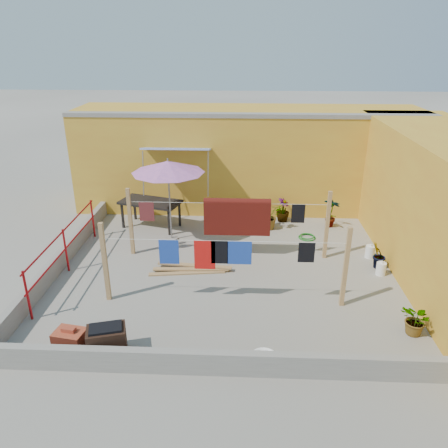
{
  "coord_description": "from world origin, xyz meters",
  "views": [
    {
      "loc": [
        0.37,
        -9.38,
        5.22
      ],
      "look_at": [
        -0.08,
        0.3,
        1.1
      ],
      "focal_mm": 35.0,
      "sensor_mm": 36.0,
      "label": 1
    }
  ],
  "objects_px": {
    "patio_umbrella": "(168,167)",
    "water_jug_b": "(370,252)",
    "green_hose": "(307,237)",
    "plant_back_a": "(269,216)",
    "brick_stack": "(70,340)",
    "brazier": "(107,341)",
    "outdoor_table": "(150,204)",
    "white_basin": "(264,357)",
    "water_jug_a": "(381,269)"
  },
  "relations": [
    {
      "from": "white_basin",
      "to": "plant_back_a",
      "type": "xyz_separation_m",
      "value": [
        0.37,
        5.82,
        0.35
      ]
    },
    {
      "from": "white_basin",
      "to": "water_jug_a",
      "type": "bearing_deg",
      "value": 47.33
    },
    {
      "from": "water_jug_a",
      "to": "green_hose",
      "type": "height_order",
      "value": "water_jug_a"
    },
    {
      "from": "water_jug_b",
      "to": "green_hose",
      "type": "relative_size",
      "value": 0.77
    },
    {
      "from": "brazier",
      "to": "green_hose",
      "type": "distance_m",
      "value": 6.67
    },
    {
      "from": "patio_umbrella",
      "to": "brazier",
      "type": "distance_m",
      "value": 5.23
    },
    {
      "from": "brick_stack",
      "to": "outdoor_table",
      "type": "bearing_deg",
      "value": 86.5
    },
    {
      "from": "plant_back_a",
      "to": "outdoor_table",
      "type": "bearing_deg",
      "value": -179.38
    },
    {
      "from": "white_basin",
      "to": "water_jug_a",
      "type": "xyz_separation_m",
      "value": [
        2.91,
        3.15,
        0.11
      ]
    },
    {
      "from": "patio_umbrella",
      "to": "green_hose",
      "type": "relative_size",
      "value": 5.26
    },
    {
      "from": "outdoor_table",
      "to": "green_hose",
      "type": "distance_m",
      "value": 4.66
    },
    {
      "from": "brick_stack",
      "to": "brazier",
      "type": "height_order",
      "value": "brazier"
    },
    {
      "from": "white_basin",
      "to": "water_jug_a",
      "type": "height_order",
      "value": "water_jug_a"
    },
    {
      "from": "water_jug_b",
      "to": "brazier",
      "type": "bearing_deg",
      "value": -144.42
    },
    {
      "from": "patio_umbrella",
      "to": "water_jug_b",
      "type": "distance_m",
      "value": 5.69
    },
    {
      "from": "water_jug_b",
      "to": "white_basin",
      "type": "bearing_deg",
      "value": -125.4
    },
    {
      "from": "patio_umbrella",
      "to": "plant_back_a",
      "type": "height_order",
      "value": "patio_umbrella"
    },
    {
      "from": "outdoor_table",
      "to": "brick_stack",
      "type": "relative_size",
      "value": 3.21
    },
    {
      "from": "outdoor_table",
      "to": "water_jug_b",
      "type": "relative_size",
      "value": 5.17
    },
    {
      "from": "patio_umbrella",
      "to": "outdoor_table",
      "type": "distance_m",
      "value": 1.79
    },
    {
      "from": "brazier",
      "to": "patio_umbrella",
      "type": "bearing_deg",
      "value": 85.67
    },
    {
      "from": "green_hose",
      "to": "brazier",
      "type": "bearing_deg",
      "value": -129.07
    },
    {
      "from": "patio_umbrella",
      "to": "brick_stack",
      "type": "height_order",
      "value": "patio_umbrella"
    },
    {
      "from": "brazier",
      "to": "water_jug_b",
      "type": "distance_m",
      "value": 6.96
    },
    {
      "from": "outdoor_table",
      "to": "brick_stack",
      "type": "distance_m",
      "value": 5.7
    },
    {
      "from": "brick_stack",
      "to": "water_jug_b",
      "type": "relative_size",
      "value": 1.61
    },
    {
      "from": "brazier",
      "to": "white_basin",
      "type": "xyz_separation_m",
      "value": [
        2.78,
        -0.0,
        -0.25
      ]
    },
    {
      "from": "brick_stack",
      "to": "water_jug_b",
      "type": "distance_m",
      "value": 7.49
    },
    {
      "from": "brazier",
      "to": "water_jug_a",
      "type": "xyz_separation_m",
      "value": [
        5.69,
        3.15,
        -0.13
      ]
    },
    {
      "from": "green_hose",
      "to": "plant_back_a",
      "type": "height_order",
      "value": "plant_back_a"
    },
    {
      "from": "outdoor_table",
      "to": "white_basin",
      "type": "distance_m",
      "value": 6.62
    },
    {
      "from": "plant_back_a",
      "to": "brazier",
      "type": "bearing_deg",
      "value": -118.41
    },
    {
      "from": "white_basin",
      "to": "green_hose",
      "type": "distance_m",
      "value": 5.36
    },
    {
      "from": "brazier",
      "to": "plant_back_a",
      "type": "distance_m",
      "value": 6.62
    },
    {
      "from": "water_jug_b",
      "to": "plant_back_a",
      "type": "distance_m",
      "value": 3.08
    },
    {
      "from": "patio_umbrella",
      "to": "water_jug_b",
      "type": "height_order",
      "value": "patio_umbrella"
    },
    {
      "from": "patio_umbrella",
      "to": "brick_stack",
      "type": "relative_size",
      "value": 4.26
    },
    {
      "from": "outdoor_table",
      "to": "white_basin",
      "type": "xyz_separation_m",
      "value": [
        3.15,
        -5.78,
        -0.7
      ]
    },
    {
      "from": "green_hose",
      "to": "outdoor_table",
      "type": "bearing_deg",
      "value": 172.43
    },
    {
      "from": "water_jug_b",
      "to": "green_hose",
      "type": "xyz_separation_m",
      "value": [
        -1.46,
        1.13,
        -0.13
      ]
    },
    {
      "from": "brick_stack",
      "to": "plant_back_a",
      "type": "bearing_deg",
      "value": 55.9
    },
    {
      "from": "patio_umbrella",
      "to": "water_jug_a",
      "type": "height_order",
      "value": "patio_umbrella"
    },
    {
      "from": "water_jug_a",
      "to": "water_jug_b",
      "type": "height_order",
      "value": "water_jug_b"
    },
    {
      "from": "outdoor_table",
      "to": "water_jug_a",
      "type": "xyz_separation_m",
      "value": [
        6.06,
        -2.63,
        -0.58
      ]
    },
    {
      "from": "patio_umbrella",
      "to": "white_basin",
      "type": "relative_size",
      "value": 5.32
    },
    {
      "from": "white_basin",
      "to": "brazier",
      "type": "bearing_deg",
      "value": 180.0
    },
    {
      "from": "water_jug_a",
      "to": "brazier",
      "type": "bearing_deg",
      "value": -151.0
    },
    {
      "from": "brick_stack",
      "to": "white_basin",
      "type": "bearing_deg",
      "value": -1.88
    },
    {
      "from": "brazier",
      "to": "white_basin",
      "type": "height_order",
      "value": "brazier"
    },
    {
      "from": "water_jug_b",
      "to": "plant_back_a",
      "type": "height_order",
      "value": "plant_back_a"
    }
  ]
}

